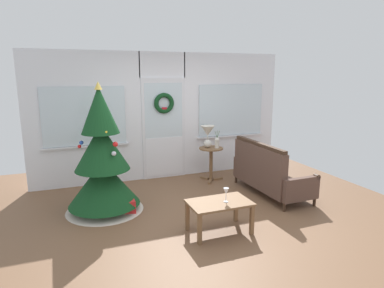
{
  "coord_description": "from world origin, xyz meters",
  "views": [
    {
      "loc": [
        -1.82,
        -4.39,
        2.12
      ],
      "look_at": [
        0.05,
        0.55,
        1.0
      ],
      "focal_mm": 30.95,
      "sensor_mm": 36.0,
      "label": 1
    }
  ],
  "objects_px": {
    "settee_sofa": "(267,174)",
    "flower_vase": "(217,142)",
    "side_table": "(211,157)",
    "christmas_tree": "(103,165)",
    "table_lamp": "(208,134)",
    "gift_box": "(128,207)",
    "wine_glass": "(226,192)",
    "coffee_table": "(219,206)"
  },
  "relations": [
    {
      "from": "settee_sofa",
      "to": "christmas_tree",
      "type": "bearing_deg",
      "value": 174.08
    },
    {
      "from": "flower_vase",
      "to": "wine_glass",
      "type": "distance_m",
      "value": 2.23
    },
    {
      "from": "settee_sofa",
      "to": "table_lamp",
      "type": "height_order",
      "value": "table_lamp"
    },
    {
      "from": "flower_vase",
      "to": "gift_box",
      "type": "bearing_deg",
      "value": -153.92
    },
    {
      "from": "table_lamp",
      "to": "flower_vase",
      "type": "bearing_deg",
      "value": -32.01
    },
    {
      "from": "settee_sofa",
      "to": "flower_vase",
      "type": "distance_m",
      "value": 1.2
    },
    {
      "from": "settee_sofa",
      "to": "side_table",
      "type": "height_order",
      "value": "settee_sofa"
    },
    {
      "from": "flower_vase",
      "to": "gift_box",
      "type": "height_order",
      "value": "flower_vase"
    },
    {
      "from": "table_lamp",
      "to": "flower_vase",
      "type": "xyz_separation_m",
      "value": [
        0.16,
        -0.1,
        -0.17
      ]
    },
    {
      "from": "christmas_tree",
      "to": "settee_sofa",
      "type": "height_order",
      "value": "christmas_tree"
    },
    {
      "from": "table_lamp",
      "to": "christmas_tree",
      "type": "bearing_deg",
      "value": -159.21
    },
    {
      "from": "side_table",
      "to": "gift_box",
      "type": "height_order",
      "value": "side_table"
    },
    {
      "from": "settee_sofa",
      "to": "side_table",
      "type": "relative_size",
      "value": 2.43
    },
    {
      "from": "settee_sofa",
      "to": "gift_box",
      "type": "height_order",
      "value": "settee_sofa"
    },
    {
      "from": "table_lamp",
      "to": "flower_vase",
      "type": "height_order",
      "value": "table_lamp"
    },
    {
      "from": "christmas_tree",
      "to": "coffee_table",
      "type": "relative_size",
      "value": 2.38
    },
    {
      "from": "christmas_tree",
      "to": "gift_box",
      "type": "height_order",
      "value": "christmas_tree"
    },
    {
      "from": "settee_sofa",
      "to": "flower_vase",
      "type": "relative_size",
      "value": 4.74
    },
    {
      "from": "christmas_tree",
      "to": "wine_glass",
      "type": "relative_size",
      "value": 10.33
    },
    {
      "from": "settee_sofa",
      "to": "flower_vase",
      "type": "height_order",
      "value": "flower_vase"
    },
    {
      "from": "coffee_table",
      "to": "wine_glass",
      "type": "bearing_deg",
      "value": -25.03
    },
    {
      "from": "side_table",
      "to": "gift_box",
      "type": "bearing_deg",
      "value": -151.26
    },
    {
      "from": "christmas_tree",
      "to": "side_table",
      "type": "bearing_deg",
      "value": 19.34
    },
    {
      "from": "christmas_tree",
      "to": "table_lamp",
      "type": "height_order",
      "value": "christmas_tree"
    },
    {
      "from": "flower_vase",
      "to": "wine_glass",
      "type": "height_order",
      "value": "flower_vase"
    },
    {
      "from": "coffee_table",
      "to": "table_lamp",
      "type": "bearing_deg",
      "value": 70.74
    },
    {
      "from": "wine_glass",
      "to": "side_table",
      "type": "bearing_deg",
      "value": 71.13
    },
    {
      "from": "table_lamp",
      "to": "coffee_table",
      "type": "xyz_separation_m",
      "value": [
        -0.74,
        -2.12,
        -0.6
      ]
    },
    {
      "from": "christmas_tree",
      "to": "table_lamp",
      "type": "bearing_deg",
      "value": 20.79
    },
    {
      "from": "christmas_tree",
      "to": "gift_box",
      "type": "bearing_deg",
      "value": -37.64
    },
    {
      "from": "flower_vase",
      "to": "table_lamp",
      "type": "bearing_deg",
      "value": 147.99
    },
    {
      "from": "side_table",
      "to": "coffee_table",
      "type": "height_order",
      "value": "side_table"
    },
    {
      "from": "settee_sofa",
      "to": "wine_glass",
      "type": "distance_m",
      "value": 1.73
    },
    {
      "from": "side_table",
      "to": "table_lamp",
      "type": "relative_size",
      "value": 1.55
    },
    {
      "from": "side_table",
      "to": "flower_vase",
      "type": "distance_m",
      "value": 0.34
    },
    {
      "from": "table_lamp",
      "to": "gift_box",
      "type": "xyz_separation_m",
      "value": [
        -1.79,
        -1.06,
        -0.86
      ]
    },
    {
      "from": "flower_vase",
      "to": "coffee_table",
      "type": "bearing_deg",
      "value": -114.03
    },
    {
      "from": "christmas_tree",
      "to": "gift_box",
      "type": "relative_size",
      "value": 9.77
    },
    {
      "from": "gift_box",
      "to": "christmas_tree",
      "type": "bearing_deg",
      "value": 142.36
    },
    {
      "from": "settee_sofa",
      "to": "flower_vase",
      "type": "bearing_deg",
      "value": 117.88
    },
    {
      "from": "christmas_tree",
      "to": "side_table",
      "type": "height_order",
      "value": "christmas_tree"
    },
    {
      "from": "wine_glass",
      "to": "gift_box",
      "type": "xyz_separation_m",
      "value": [
        -1.13,
        1.1,
        -0.48
      ]
    }
  ]
}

